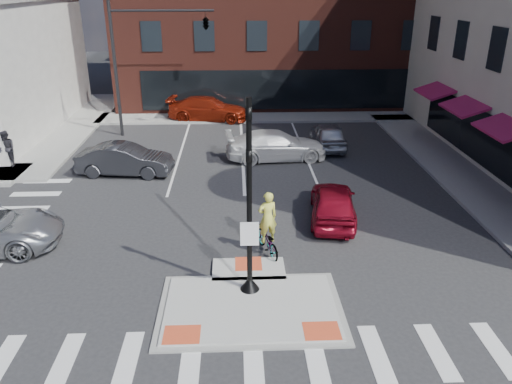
{
  "coord_description": "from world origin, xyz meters",
  "views": [
    {
      "loc": [
        -0.35,
        -12.67,
        8.89
      ],
      "look_at": [
        0.33,
        3.67,
        2.0
      ],
      "focal_mm": 35.0,
      "sensor_mm": 36.0,
      "label": 1
    }
  ],
  "objects_px": {
    "cyclist": "(267,233)",
    "bg_car_red": "(208,109)",
    "red_sedan": "(333,203)",
    "bg_car_dark": "(125,160)",
    "bg_car_silver": "(328,135)",
    "white_pickup": "(276,145)",
    "pedestrian_a": "(7,149)"
  },
  "relations": [
    {
      "from": "cyclist",
      "to": "bg_car_red",
      "type": "bearing_deg",
      "value": -98.25
    },
    {
      "from": "red_sedan",
      "to": "bg_car_dark",
      "type": "bearing_deg",
      "value": -22.52
    },
    {
      "from": "bg_car_red",
      "to": "bg_car_silver",
      "type": "bearing_deg",
      "value": -123.55
    },
    {
      "from": "red_sedan",
      "to": "bg_car_dark",
      "type": "height_order",
      "value": "bg_car_dark"
    },
    {
      "from": "white_pickup",
      "to": "bg_car_dark",
      "type": "height_order",
      "value": "white_pickup"
    },
    {
      "from": "white_pickup",
      "to": "bg_car_silver",
      "type": "bearing_deg",
      "value": -62.7
    },
    {
      "from": "bg_car_silver",
      "to": "pedestrian_a",
      "type": "xyz_separation_m",
      "value": [
        -17.0,
        -3.03,
        0.35
      ]
    },
    {
      "from": "cyclist",
      "to": "pedestrian_a",
      "type": "relative_size",
      "value": 1.24
    },
    {
      "from": "white_pickup",
      "to": "bg_car_red",
      "type": "bearing_deg",
      "value": 20.2
    },
    {
      "from": "bg_car_silver",
      "to": "pedestrian_a",
      "type": "relative_size",
      "value": 2.3
    },
    {
      "from": "red_sedan",
      "to": "bg_car_dark",
      "type": "relative_size",
      "value": 0.94
    },
    {
      "from": "bg_car_dark",
      "to": "cyclist",
      "type": "xyz_separation_m",
      "value": [
        6.58,
        -8.17,
        0.02
      ]
    },
    {
      "from": "red_sedan",
      "to": "cyclist",
      "type": "height_order",
      "value": "cyclist"
    },
    {
      "from": "bg_car_red",
      "to": "cyclist",
      "type": "relative_size",
      "value": 2.37
    },
    {
      "from": "bg_car_dark",
      "to": "pedestrian_a",
      "type": "height_order",
      "value": "pedestrian_a"
    },
    {
      "from": "bg_car_dark",
      "to": "red_sedan",
      "type": "bearing_deg",
      "value": -114.44
    },
    {
      "from": "bg_car_dark",
      "to": "pedestrian_a",
      "type": "distance_m",
      "value": 6.2
    },
    {
      "from": "bg_car_silver",
      "to": "bg_car_red",
      "type": "bearing_deg",
      "value": -40.9
    },
    {
      "from": "white_pickup",
      "to": "cyclist",
      "type": "bearing_deg",
      "value": 168.53
    },
    {
      "from": "bg_car_silver",
      "to": "white_pickup",
      "type": "bearing_deg",
      "value": 33.44
    },
    {
      "from": "bg_car_red",
      "to": "bg_car_dark",
      "type": "bearing_deg",
      "value": 169.06
    },
    {
      "from": "red_sedan",
      "to": "pedestrian_a",
      "type": "xyz_separation_m",
      "value": [
        -15.5,
        6.57,
        0.35
      ]
    },
    {
      "from": "white_pickup",
      "to": "cyclist",
      "type": "distance_m",
      "value": 10.23
    },
    {
      "from": "white_pickup",
      "to": "bg_car_dark",
      "type": "xyz_separation_m",
      "value": [
        -7.7,
        -2.0,
        -0.02
      ]
    },
    {
      "from": "cyclist",
      "to": "pedestrian_a",
      "type": "height_order",
      "value": "cyclist"
    },
    {
      "from": "red_sedan",
      "to": "bg_car_silver",
      "type": "distance_m",
      "value": 9.72
    },
    {
      "from": "white_pickup",
      "to": "pedestrian_a",
      "type": "distance_m",
      "value": 13.85
    },
    {
      "from": "red_sedan",
      "to": "bg_car_red",
      "type": "relative_size",
      "value": 0.79
    },
    {
      "from": "bg_car_dark",
      "to": "cyclist",
      "type": "relative_size",
      "value": 1.99
    },
    {
      "from": "cyclist",
      "to": "bg_car_silver",
      "type": "bearing_deg",
      "value": -126.58
    },
    {
      "from": "pedestrian_a",
      "to": "red_sedan",
      "type": "bearing_deg",
      "value": 13.19
    },
    {
      "from": "cyclist",
      "to": "pedestrian_a",
      "type": "distance_m",
      "value": 15.66
    }
  ]
}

